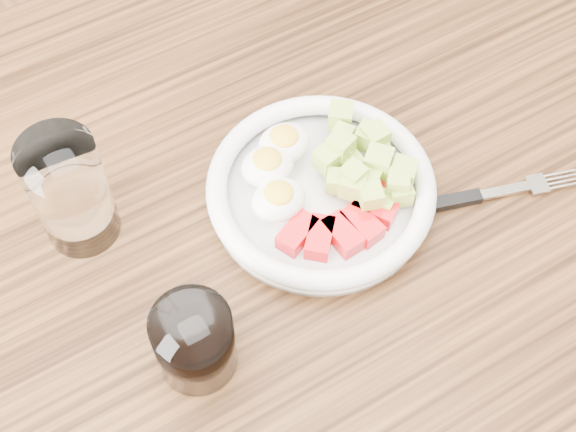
# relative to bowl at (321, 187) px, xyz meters

# --- Properties ---
(dining_table) EXTENTS (1.50, 0.90, 0.77)m
(dining_table) POSITION_rel_bowl_xyz_m (-0.04, -0.03, -0.12)
(dining_table) COLOR brown
(dining_table) RESTS_ON ground
(bowl) EXTENTS (0.23, 0.23, 0.06)m
(bowl) POSITION_rel_bowl_xyz_m (0.00, 0.00, 0.00)
(bowl) COLOR white
(bowl) RESTS_ON dining_table
(fork) EXTENTS (0.20, 0.08, 0.01)m
(fork) POSITION_rel_bowl_xyz_m (0.12, -0.08, -0.02)
(fork) COLOR black
(fork) RESTS_ON dining_table
(water_glass) EXTENTS (0.07, 0.07, 0.13)m
(water_glass) POSITION_rel_bowl_xyz_m (-0.22, 0.09, 0.04)
(water_glass) COLOR white
(water_glass) RESTS_ON dining_table
(coffee_glass) EXTENTS (0.07, 0.07, 0.08)m
(coffee_glass) POSITION_rel_bowl_xyz_m (-0.19, -0.09, 0.02)
(coffee_glass) COLOR white
(coffee_glass) RESTS_ON dining_table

